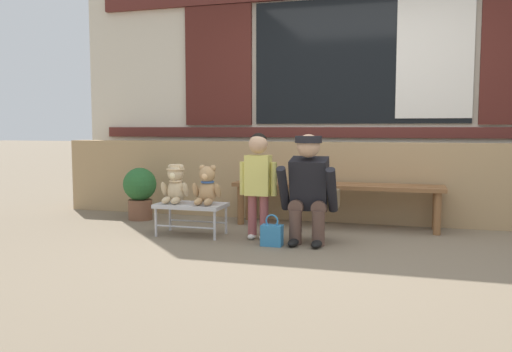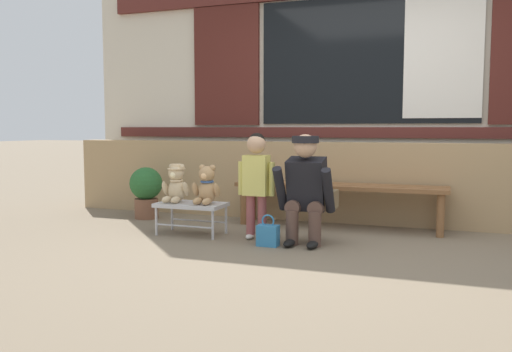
{
  "view_description": "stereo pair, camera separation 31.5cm",
  "coord_description": "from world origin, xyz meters",
  "px_view_note": "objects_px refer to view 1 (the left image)",
  "views": [
    {
      "loc": [
        0.6,
        -4.26,
        1.01
      ],
      "look_at": [
        -0.81,
        0.5,
        0.55
      ],
      "focal_mm": 37.13,
      "sensor_mm": 36.0,
      "label": 1
    },
    {
      "loc": [
        0.9,
        -4.16,
        1.01
      ],
      "look_at": [
        -0.81,
        0.5,
        0.55
      ],
      "focal_mm": 37.13,
      "sensor_mm": 36.0,
      "label": 2
    }
  ],
  "objects_px": {
    "adult_crouching": "(310,188)",
    "potted_plant": "(140,190)",
    "child_standing": "(258,174)",
    "wooden_bench_long": "(336,190)",
    "teddy_bear_with_hat": "(175,185)",
    "small_display_bench": "(191,207)",
    "handbag_on_ground": "(272,235)",
    "teddy_bear_plain": "(207,187)"
  },
  "relations": [
    {
      "from": "adult_crouching",
      "to": "handbag_on_ground",
      "type": "distance_m",
      "value": 0.52
    },
    {
      "from": "wooden_bench_long",
      "to": "potted_plant",
      "type": "xyz_separation_m",
      "value": [
        -2.11,
        -0.18,
        -0.05
      ]
    },
    {
      "from": "handbag_on_ground",
      "to": "potted_plant",
      "type": "height_order",
      "value": "potted_plant"
    },
    {
      "from": "adult_crouching",
      "to": "handbag_on_ground",
      "type": "bearing_deg",
      "value": -144.7
    },
    {
      "from": "child_standing",
      "to": "small_display_bench",
      "type": "bearing_deg",
      "value": -179.22
    },
    {
      "from": "adult_crouching",
      "to": "wooden_bench_long",
      "type": "bearing_deg",
      "value": 82.17
    },
    {
      "from": "wooden_bench_long",
      "to": "teddy_bear_with_hat",
      "type": "height_order",
      "value": "teddy_bear_with_hat"
    },
    {
      "from": "teddy_bear_with_hat",
      "to": "teddy_bear_plain",
      "type": "relative_size",
      "value": 1.0
    },
    {
      "from": "child_standing",
      "to": "potted_plant",
      "type": "bearing_deg",
      "value": 158.0
    },
    {
      "from": "teddy_bear_with_hat",
      "to": "handbag_on_ground",
      "type": "height_order",
      "value": "teddy_bear_with_hat"
    },
    {
      "from": "small_display_bench",
      "to": "handbag_on_ground",
      "type": "distance_m",
      "value": 0.88
    },
    {
      "from": "teddy_bear_plain",
      "to": "wooden_bench_long",
      "type": "bearing_deg",
      "value": 36.82
    },
    {
      "from": "potted_plant",
      "to": "teddy_bear_with_hat",
      "type": "bearing_deg",
      "value": -41.01
    },
    {
      "from": "child_standing",
      "to": "teddy_bear_plain",
      "type": "bearing_deg",
      "value": -179.13
    },
    {
      "from": "teddy_bear_plain",
      "to": "teddy_bear_with_hat",
      "type": "bearing_deg",
      "value": 179.87
    },
    {
      "from": "teddy_bear_with_hat",
      "to": "teddy_bear_plain",
      "type": "height_order",
      "value": "same"
    },
    {
      "from": "teddy_bear_with_hat",
      "to": "adult_crouching",
      "type": "relative_size",
      "value": 0.38
    },
    {
      "from": "small_display_bench",
      "to": "teddy_bear_with_hat",
      "type": "xyz_separation_m",
      "value": [
        -0.16,
        0.0,
        0.21
      ]
    },
    {
      "from": "child_standing",
      "to": "potted_plant",
      "type": "xyz_separation_m",
      "value": [
        -1.53,
        0.62,
        -0.27
      ]
    },
    {
      "from": "small_display_bench",
      "to": "wooden_bench_long",
      "type": "bearing_deg",
      "value": 33.14
    },
    {
      "from": "small_display_bench",
      "to": "teddy_bear_plain",
      "type": "xyz_separation_m",
      "value": [
        0.16,
        0.0,
        0.2
      ]
    },
    {
      "from": "wooden_bench_long",
      "to": "small_display_bench",
      "type": "distance_m",
      "value": 1.48
    },
    {
      "from": "wooden_bench_long",
      "to": "teddy_bear_plain",
      "type": "xyz_separation_m",
      "value": [
        -1.08,
        -0.81,
        0.09
      ]
    },
    {
      "from": "teddy_bear_with_hat",
      "to": "potted_plant",
      "type": "height_order",
      "value": "teddy_bear_with_hat"
    },
    {
      "from": "small_display_bench",
      "to": "handbag_on_ground",
      "type": "bearing_deg",
      "value": -14.5
    },
    {
      "from": "adult_crouching",
      "to": "child_standing",
      "type": "bearing_deg",
      "value": 177.39
    },
    {
      "from": "teddy_bear_plain",
      "to": "potted_plant",
      "type": "bearing_deg",
      "value": 148.96
    },
    {
      "from": "teddy_bear_with_hat",
      "to": "adult_crouching",
      "type": "bearing_deg",
      "value": -0.67
    },
    {
      "from": "small_display_bench",
      "to": "handbag_on_ground",
      "type": "height_order",
      "value": "small_display_bench"
    },
    {
      "from": "teddy_bear_with_hat",
      "to": "teddy_bear_plain",
      "type": "distance_m",
      "value": 0.32
    },
    {
      "from": "teddy_bear_with_hat",
      "to": "handbag_on_ground",
      "type": "distance_m",
      "value": 1.09
    },
    {
      "from": "teddy_bear_with_hat",
      "to": "adult_crouching",
      "type": "distance_m",
      "value": 1.28
    },
    {
      "from": "teddy_bear_with_hat",
      "to": "child_standing",
      "type": "height_order",
      "value": "child_standing"
    },
    {
      "from": "handbag_on_ground",
      "to": "child_standing",
      "type": "bearing_deg",
      "value": 129.75
    },
    {
      "from": "small_display_bench",
      "to": "teddy_bear_with_hat",
      "type": "bearing_deg",
      "value": 179.23
    },
    {
      "from": "potted_plant",
      "to": "handbag_on_ground",
      "type": "bearing_deg",
      "value": -26.17
    },
    {
      "from": "teddy_bear_with_hat",
      "to": "handbag_on_ground",
      "type": "bearing_deg",
      "value": -12.37
    },
    {
      "from": "child_standing",
      "to": "adult_crouching",
      "type": "xyz_separation_m",
      "value": [
        0.48,
        -0.02,
        -0.11
      ]
    },
    {
      "from": "adult_crouching",
      "to": "potted_plant",
      "type": "relative_size",
      "value": 1.67
    },
    {
      "from": "small_display_bench",
      "to": "teddy_bear_plain",
      "type": "height_order",
      "value": "teddy_bear_plain"
    },
    {
      "from": "potted_plant",
      "to": "adult_crouching",
      "type": "bearing_deg",
      "value": -17.69
    },
    {
      "from": "handbag_on_ground",
      "to": "teddy_bear_plain",
      "type": "bearing_deg",
      "value": 162.15
    }
  ]
}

